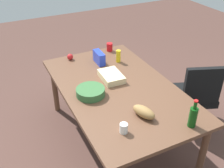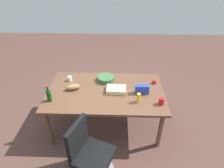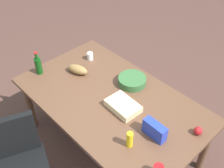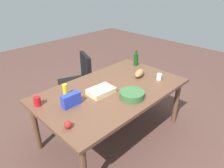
{
  "view_description": "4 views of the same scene",
  "coord_description": "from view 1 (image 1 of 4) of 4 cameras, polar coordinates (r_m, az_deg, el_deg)",
  "views": [
    {
      "loc": [
        2.16,
        -1.13,
        2.32
      ],
      "look_at": [
        -0.03,
        -0.05,
        0.78
      ],
      "focal_mm": 43.07,
      "sensor_mm": 36.0,
      "label": 1
    },
    {
      "loc": [
        -0.19,
        2.55,
        2.6
      ],
      "look_at": [
        -0.11,
        -0.09,
        0.82
      ],
      "focal_mm": 30.22,
      "sensor_mm": 36.0,
      "label": 2
    },
    {
      "loc": [
        -1.46,
        1.36,
        2.67
      ],
      "look_at": [
        0.08,
        -0.09,
        0.84
      ],
      "focal_mm": 44.33,
      "sensor_mm": 36.0,
      "label": 3
    },
    {
      "loc": [
        -1.66,
        -1.64,
        2.03
      ],
      "look_at": [
        -0.01,
        -0.01,
        0.82
      ],
      "focal_mm": 32.93,
      "sensor_mm": 36.0,
      "label": 4
    }
  ],
  "objects": [
    {
      "name": "mustard_bottle",
      "position": [
        3.38,
        1.35,
        5.93
      ],
      "size": [
        0.07,
        0.07,
        0.16
      ],
      "primitive_type": "cylinder",
      "rotation": [
        0.0,
        0.0,
        -0.23
      ],
      "color": "yellow",
      "rests_on": "conference_table"
    },
    {
      "name": "sheet_cake",
      "position": [
        3.02,
        -0.16,
        1.64
      ],
      "size": [
        0.33,
        0.24,
        0.07
      ],
      "primitive_type": "cube",
      "rotation": [
        0.0,
        0.0,
        -0.05
      ],
      "color": "beige",
      "rests_on": "conference_table"
    },
    {
      "name": "red_solo_cup",
      "position": [
        3.68,
        -0.52,
        7.85
      ],
      "size": [
        0.1,
        0.1,
        0.11
      ],
      "primitive_type": "cylinder",
      "rotation": [
        0.0,
        0.0,
        0.32
      ],
      "color": "red",
      "rests_on": "conference_table"
    },
    {
      "name": "conference_table",
      "position": [
        2.94,
        1.21,
        -1.78
      ],
      "size": [
        1.94,
        1.16,
        0.75
      ],
      "color": "brown",
      "rests_on": "ground"
    },
    {
      "name": "ground_plane",
      "position": [
        3.36,
        1.08,
        -11.38
      ],
      "size": [
        10.0,
        10.0,
        0.0
      ],
      "primitive_type": "plane",
      "color": "#52362E"
    },
    {
      "name": "wine_bottle",
      "position": [
        2.43,
        16.82,
        -6.6
      ],
      "size": [
        0.08,
        0.08,
        0.27
      ],
      "color": "#0F4412",
      "rests_on": "conference_table"
    },
    {
      "name": "office_chair",
      "position": [
        3.53,
        16.85,
        -3.5
      ],
      "size": [
        0.62,
        0.62,
        0.91
      ],
      "color": "gray",
      "rests_on": "ground"
    },
    {
      "name": "salad_bowl",
      "position": [
        2.76,
        -4.58,
        -1.68
      ],
      "size": [
        0.34,
        0.34,
        0.08
      ],
      "primitive_type": "cylinder",
      "rotation": [
        0.0,
        0.0,
        0.16
      ],
      "color": "#356536",
      "rests_on": "conference_table"
    },
    {
      "name": "chip_bag_blue",
      "position": [
        3.35,
        -2.76,
        5.62
      ],
      "size": [
        0.22,
        0.09,
        0.15
      ],
      "primitive_type": "cube",
      "rotation": [
        0.0,
        0.0,
        -0.02
      ],
      "color": "#243CC3",
      "rests_on": "conference_table"
    },
    {
      "name": "paper_cup",
      "position": [
        2.3,
        2.5,
        -9.35
      ],
      "size": [
        0.08,
        0.08,
        0.09
      ],
      "primitive_type": "cylinder",
      "rotation": [
        0.0,
        0.0,
        0.15
      ],
      "color": "white",
      "rests_on": "conference_table"
    },
    {
      "name": "bread_loaf",
      "position": [
        2.48,
        6.78,
        -5.92
      ],
      "size": [
        0.26,
        0.18,
        0.1
      ],
      "primitive_type": "ellipsoid",
      "rotation": [
        0.0,
        0.0,
        0.34
      ],
      "color": "olive",
      "rests_on": "conference_table"
    },
    {
      "name": "apple_red",
      "position": [
        3.49,
        -8.88,
        5.71
      ],
      "size": [
        0.1,
        0.1,
        0.08
      ],
      "primitive_type": "sphere",
      "rotation": [
        0.0,
        0.0,
        -0.33
      ],
      "color": "red",
      "rests_on": "conference_table"
    }
  ]
}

